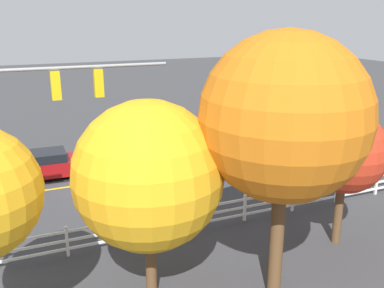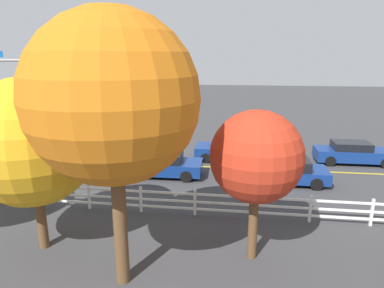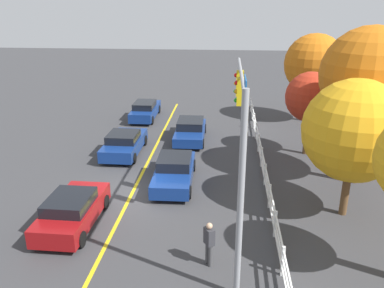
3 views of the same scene
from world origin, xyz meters
name	(u,v)px [view 1 (image 1 of 3)]	position (x,y,z in m)	size (l,w,h in m)	color
ground_plane	(110,181)	(0.00, 0.00, 0.00)	(120.00, 120.00, 0.00)	#38383A
lane_center_stripe	(183,170)	(-4.00, 0.00, 0.00)	(28.00, 0.16, 0.01)	gold
signal_assembly	(16,116)	(4.07, 4.96, 4.83)	(7.84, 0.38, 6.82)	gray
car_0	(196,148)	(-5.47, -1.67, 0.67)	(4.59, 2.05, 1.38)	navy
car_1	(301,133)	(-13.17, -1.95, 0.68)	(4.75, 1.83, 1.38)	navy
car_2	(152,177)	(-1.65, 1.91, 0.66)	(4.78, 2.04, 1.38)	navy
car_3	(49,165)	(2.81, -1.75, 0.70)	(4.39, 2.00, 1.42)	maroon
car_4	(273,161)	(-8.40, 2.10, 0.66)	(4.67, 2.05, 1.35)	navy
pedestrian	(4,212)	(4.90, 4.01, 0.93)	(0.48, 0.43, 1.69)	#3F3F42
white_rail_fence	(219,212)	(-3.00, 6.53, 0.60)	(26.10, 0.10, 1.15)	white
tree_1	(345,152)	(-6.48, 9.37, 3.53)	(2.96, 2.96, 5.03)	brown
tree_2	(148,176)	(0.82, 9.72, 3.86)	(4.28, 4.28, 6.00)	brown
tree_3	(284,118)	(-2.58, 11.17, 5.51)	(4.66, 4.66, 7.86)	brown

